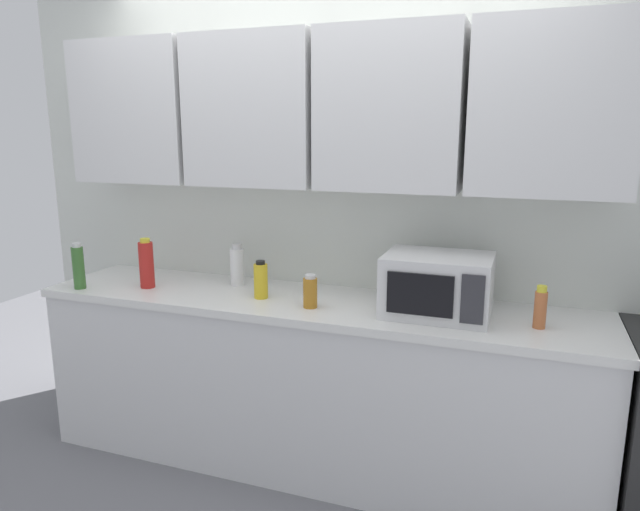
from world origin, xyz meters
The scene contains 9 objects.
wall_back_with_cabinets centered at (0.00, -0.07, 1.58)m, with size 3.72×0.38×2.60m.
counter_run centered at (0.00, -0.30, 0.45)m, with size 2.85×0.63×0.90m.
microwave centered at (0.63, -0.32, 1.04)m, with size 0.48×0.37×0.28m.
bottle_amber_vinegar centered at (0.04, -0.42, 0.98)m, with size 0.07×0.07×0.16m.
bottle_red_sauce centered at (-0.91, -0.38, 1.03)m, with size 0.08×0.08×0.27m.
bottle_spice_jar centered at (1.07, -0.35, 0.99)m, with size 0.05×0.05×0.19m.
bottle_green_oil centered at (-1.24, -0.52, 1.02)m, with size 0.06×0.06×0.25m.
bottle_white_jar centered at (-0.48, -0.18, 1.01)m, with size 0.07×0.07×0.23m.
bottle_yellow_mustard centered at (-0.25, -0.35, 0.99)m, with size 0.07×0.07×0.19m.
Camera 1 is at (0.98, -2.88, 1.74)m, focal length 32.22 mm.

